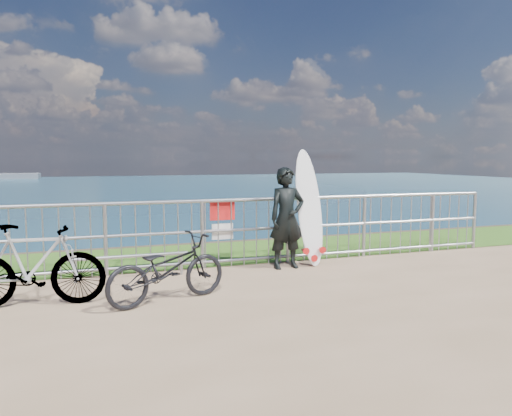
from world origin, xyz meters
name	(u,v)px	position (x,y,z in m)	size (l,w,h in m)	color
grass_strip	(215,253)	(0.00, 2.70, 0.01)	(120.00, 120.00, 0.00)	#2D5A18
railing	(233,232)	(0.02, 1.60, 0.58)	(10.06, 0.10, 1.13)	#96989E
surfer	(287,218)	(0.80, 1.18, 0.82)	(0.60, 0.39, 1.64)	black
surfboard	(310,212)	(1.26, 1.28, 0.90)	(0.61, 0.56, 1.95)	silver
bicycle_near	(167,269)	(-1.35, -0.11, 0.42)	(0.56, 1.61, 0.84)	black
bicycle_far	(33,265)	(-2.90, 0.25, 0.51)	(0.48, 1.68, 1.01)	black
bike_rack	(130,259)	(-1.68, 1.28, 0.30)	(1.74, 0.05, 0.36)	#96989E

